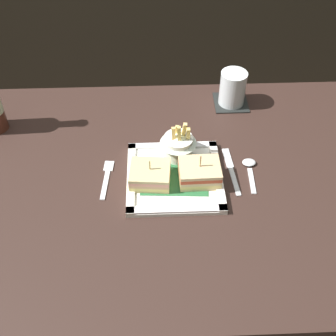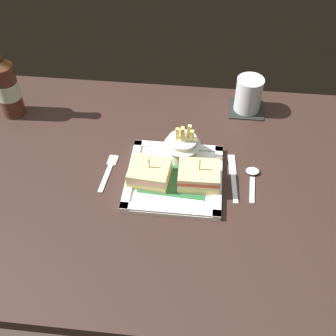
# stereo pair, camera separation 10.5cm
# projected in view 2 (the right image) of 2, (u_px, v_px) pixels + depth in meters

# --- Properties ---
(ground_plane) EXTENTS (6.00, 6.00, 0.00)m
(ground_plane) POSITION_uv_depth(u_px,v_px,m) (164.00, 312.00, 1.62)
(ground_plane) COLOR #45362E
(dining_table) EXTENTS (1.30, 0.80, 0.75)m
(dining_table) POSITION_uv_depth(u_px,v_px,m) (162.00, 212.00, 1.17)
(dining_table) COLOR #31201B
(dining_table) RESTS_ON ground_plane
(square_plate) EXTENTS (0.24, 0.24, 0.02)m
(square_plate) POSITION_uv_depth(u_px,v_px,m) (174.00, 178.00, 1.07)
(square_plate) COLOR white
(square_plate) RESTS_ON dining_table
(sandwich_half_left) EXTENTS (0.10, 0.09, 0.07)m
(sandwich_half_left) POSITION_uv_depth(u_px,v_px,m) (149.00, 173.00, 1.05)
(sandwich_half_left) COLOR tan
(sandwich_half_left) RESTS_ON square_plate
(sandwich_half_right) EXTENTS (0.10, 0.08, 0.08)m
(sandwich_half_right) POSITION_uv_depth(u_px,v_px,m) (199.00, 176.00, 1.04)
(sandwich_half_right) COLOR #E1BD88
(sandwich_half_right) RESTS_ON square_plate
(fries_cup) EXTENTS (0.09, 0.09, 0.11)m
(fries_cup) POSITION_uv_depth(u_px,v_px,m) (182.00, 144.00, 1.08)
(fries_cup) COLOR white
(fries_cup) RESTS_ON square_plate
(beer_bottle) EXTENTS (0.07, 0.07, 0.27)m
(beer_bottle) POSITION_uv_depth(u_px,v_px,m) (6.00, 85.00, 1.19)
(beer_bottle) COLOR #55291C
(beer_bottle) RESTS_ON dining_table
(drink_coaster) EXTENTS (0.10, 0.10, 0.00)m
(drink_coaster) POSITION_uv_depth(u_px,v_px,m) (246.00, 109.00, 1.27)
(drink_coaster) COLOR black
(drink_coaster) RESTS_ON dining_table
(water_glass) EXTENTS (0.08, 0.08, 0.10)m
(water_glass) POSITION_uv_depth(u_px,v_px,m) (248.00, 96.00, 1.24)
(water_glass) COLOR silver
(water_glass) RESTS_ON dining_table
(fork) EXTENTS (0.03, 0.13, 0.00)m
(fork) POSITION_uv_depth(u_px,v_px,m) (109.00, 170.00, 1.09)
(fork) COLOR silver
(fork) RESTS_ON dining_table
(knife) EXTENTS (0.03, 0.17, 0.00)m
(knife) POSITION_uv_depth(u_px,v_px,m) (233.00, 176.00, 1.08)
(knife) COLOR silver
(knife) RESTS_ON dining_table
(spoon) EXTENTS (0.04, 0.12, 0.01)m
(spoon) POSITION_uv_depth(u_px,v_px,m) (253.00, 175.00, 1.08)
(spoon) COLOR silver
(spoon) RESTS_ON dining_table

